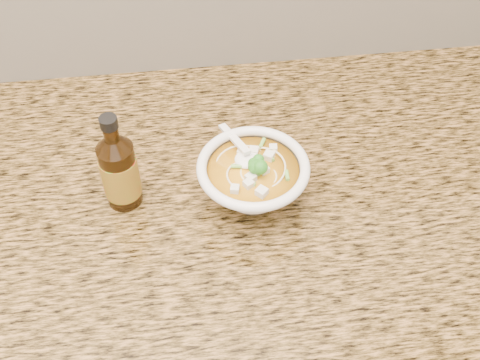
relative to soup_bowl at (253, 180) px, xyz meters
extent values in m
cube|color=#381A10|center=(-0.30, 0.03, -0.51)|extent=(4.00, 0.65, 0.86)
cube|color=olive|center=(-0.30, 0.03, -0.06)|extent=(4.00, 0.68, 0.04)
cylinder|color=white|center=(0.00, 0.00, -0.04)|extent=(0.07, 0.07, 0.01)
torus|color=white|center=(0.00, 0.00, 0.03)|extent=(0.17, 0.17, 0.02)
torus|color=beige|center=(0.01, 0.01, 0.02)|extent=(0.07, 0.07, 0.00)
torus|color=beige|center=(0.00, 0.01, 0.02)|extent=(0.05, 0.05, 0.00)
torus|color=beige|center=(0.01, 0.00, 0.02)|extent=(0.11, 0.11, 0.00)
torus|color=beige|center=(0.01, 0.01, 0.02)|extent=(0.08, 0.08, 0.00)
torus|color=beige|center=(-0.01, -0.01, 0.02)|extent=(0.08, 0.08, 0.00)
torus|color=beige|center=(0.00, 0.01, 0.02)|extent=(0.10, 0.10, 0.00)
cube|color=silver|center=(-0.02, 0.01, 0.03)|extent=(0.02, 0.02, 0.01)
cube|color=silver|center=(-0.05, 0.01, 0.03)|extent=(0.02, 0.02, 0.01)
cube|color=silver|center=(-0.01, -0.01, 0.03)|extent=(0.02, 0.02, 0.01)
cube|color=silver|center=(-0.03, 0.01, 0.03)|extent=(0.01, 0.01, 0.01)
cube|color=silver|center=(0.03, 0.01, 0.03)|extent=(0.01, 0.01, 0.01)
cube|color=silver|center=(0.04, -0.01, 0.03)|extent=(0.01, 0.01, 0.01)
cube|color=silver|center=(0.01, 0.00, 0.03)|extent=(0.02, 0.02, 0.01)
cube|color=silver|center=(0.03, 0.01, 0.03)|extent=(0.02, 0.02, 0.01)
cube|color=silver|center=(0.02, -0.02, 0.03)|extent=(0.02, 0.02, 0.01)
cube|color=silver|center=(-0.02, 0.02, 0.03)|extent=(0.02, 0.02, 0.01)
ellipsoid|color=#196014|center=(0.00, -0.01, 0.04)|extent=(0.03, 0.03, 0.03)
cylinder|color=#74B545|center=(-0.03, -0.05, 0.03)|extent=(0.02, 0.02, 0.01)
cylinder|color=#74B545|center=(-0.01, -0.04, 0.03)|extent=(0.02, 0.01, 0.01)
cylinder|color=#74B545|center=(-0.02, -0.03, 0.03)|extent=(0.02, 0.01, 0.01)
cylinder|color=#74B545|center=(-0.02, 0.01, 0.03)|extent=(0.02, 0.02, 0.01)
cylinder|color=#74B545|center=(-0.04, -0.02, 0.03)|extent=(0.02, 0.01, 0.01)
ellipsoid|color=white|center=(-0.01, 0.02, 0.03)|extent=(0.04, 0.04, 0.01)
cube|color=white|center=(-0.02, 0.06, 0.03)|extent=(0.04, 0.09, 0.02)
cylinder|color=#351D07|center=(-0.20, 0.02, 0.02)|extent=(0.07, 0.07, 0.11)
cylinder|color=#351D07|center=(-0.20, 0.02, 0.10)|extent=(0.03, 0.03, 0.02)
cylinder|color=black|center=(-0.20, 0.02, 0.12)|extent=(0.03, 0.03, 0.02)
cylinder|color=red|center=(-0.20, 0.02, 0.01)|extent=(0.07, 0.07, 0.07)
camera|label=1|loc=(-0.10, -0.60, 0.69)|focal=45.00mm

